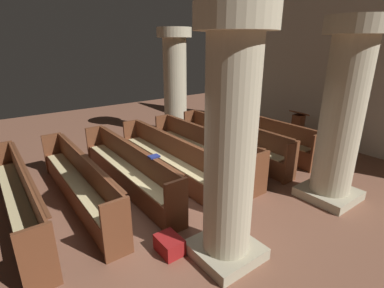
{
  "coord_description": "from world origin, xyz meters",
  "views": [
    {
      "loc": [
        4.3,
        -2.5,
        3.03
      ],
      "look_at": [
        -0.83,
        1.34,
        0.75
      ],
      "focal_mm": 27.11,
      "sensor_mm": 36.0,
      "label": 1
    }
  ],
  "objects_px": {
    "hymn_book": "(154,156)",
    "kneeler_box_red": "(169,245)",
    "pillar_aisle_side": "(343,112)",
    "lectern": "(297,131)",
    "pew_row_0": "(257,133)",
    "pew_row_5": "(79,180)",
    "pew_row_1": "(232,139)",
    "pew_row_2": "(203,147)",
    "pew_row_3": "(168,156)",
    "pillar_far_side": "(175,81)",
    "pew_row_6": "(18,196)",
    "pillar_aisle_rear": "(230,142)",
    "pew_row_4": "(128,167)"
  },
  "relations": [
    {
      "from": "pew_row_6",
      "to": "pew_row_0",
      "type": "bearing_deg",
      "value": 90.0
    },
    {
      "from": "pillar_far_side",
      "to": "pew_row_1",
      "type": "bearing_deg",
      "value": 0.06
    },
    {
      "from": "pew_row_5",
      "to": "hymn_book",
      "type": "bearing_deg",
      "value": 55.41
    },
    {
      "from": "pew_row_6",
      "to": "hymn_book",
      "type": "xyz_separation_m",
      "value": [
        0.83,
        2.23,
        0.47
      ]
    },
    {
      "from": "pew_row_0",
      "to": "pew_row_5",
      "type": "bearing_deg",
      "value": -90.0
    },
    {
      "from": "pew_row_3",
      "to": "hymn_book",
      "type": "xyz_separation_m",
      "value": [
        0.83,
        -0.83,
        0.47
      ]
    },
    {
      "from": "pew_row_5",
      "to": "kneeler_box_red",
      "type": "xyz_separation_m",
      "value": [
        2.24,
        0.63,
        -0.38
      ]
    },
    {
      "from": "pew_row_5",
      "to": "pew_row_2",
      "type": "bearing_deg",
      "value": 90.0
    },
    {
      "from": "pillar_aisle_rear",
      "to": "hymn_book",
      "type": "relative_size",
      "value": 16.81
    },
    {
      "from": "pillar_aisle_side",
      "to": "pillar_aisle_rear",
      "type": "distance_m",
      "value": 2.86
    },
    {
      "from": "hymn_book",
      "to": "kneeler_box_red",
      "type": "xyz_separation_m",
      "value": [
        1.41,
        -0.58,
        -0.84
      ]
    },
    {
      "from": "pew_row_0",
      "to": "hymn_book",
      "type": "bearing_deg",
      "value": -77.92
    },
    {
      "from": "pew_row_3",
      "to": "kneeler_box_red",
      "type": "distance_m",
      "value": 2.67
    },
    {
      "from": "pew_row_1",
      "to": "pew_row_4",
      "type": "distance_m",
      "value": 3.06
    },
    {
      "from": "pew_row_5",
      "to": "pillar_aisle_rear",
      "type": "bearing_deg",
      "value": 24.4
    },
    {
      "from": "pillar_aisle_side",
      "to": "hymn_book",
      "type": "distance_m",
      "value": 3.61
    },
    {
      "from": "pew_row_0",
      "to": "pillar_aisle_rear",
      "type": "height_order",
      "value": "pillar_aisle_rear"
    },
    {
      "from": "pew_row_0",
      "to": "pillar_aisle_side",
      "type": "bearing_deg",
      "value": -19.26
    },
    {
      "from": "pew_row_0",
      "to": "pew_row_3",
      "type": "distance_m",
      "value": 3.06
    },
    {
      "from": "pillar_aisle_side",
      "to": "kneeler_box_red",
      "type": "xyz_separation_m",
      "value": [
        -0.56,
        -3.5,
        -1.66
      ]
    },
    {
      "from": "pew_row_2",
      "to": "kneeler_box_red",
      "type": "height_order",
      "value": "pew_row_2"
    },
    {
      "from": "hymn_book",
      "to": "pillar_aisle_rear",
      "type": "bearing_deg",
      "value": 1.71
    },
    {
      "from": "pew_row_5",
      "to": "lectern",
      "type": "bearing_deg",
      "value": 85.58
    },
    {
      "from": "pew_row_1",
      "to": "hymn_book",
      "type": "xyz_separation_m",
      "value": [
        0.83,
        -2.88,
        0.47
      ]
    },
    {
      "from": "pew_row_4",
      "to": "hymn_book",
      "type": "xyz_separation_m",
      "value": [
        0.83,
        0.19,
        0.47
      ]
    },
    {
      "from": "pillar_aisle_side",
      "to": "pew_row_6",
      "type": "bearing_deg",
      "value": -118.47
    },
    {
      "from": "pew_row_1",
      "to": "pew_row_3",
      "type": "distance_m",
      "value": 2.04
    },
    {
      "from": "pew_row_1",
      "to": "pew_row_2",
      "type": "distance_m",
      "value": 1.02
    },
    {
      "from": "pew_row_0",
      "to": "hymn_book",
      "type": "height_order",
      "value": "hymn_book"
    },
    {
      "from": "pew_row_2",
      "to": "pew_row_6",
      "type": "height_order",
      "value": "same"
    },
    {
      "from": "pew_row_3",
      "to": "pillar_far_side",
      "type": "bearing_deg",
      "value": 143.37
    },
    {
      "from": "pillar_far_side",
      "to": "lectern",
      "type": "xyz_separation_m",
      "value": [
        3.24,
        2.27,
        -1.34
      ]
    },
    {
      "from": "pew_row_1",
      "to": "hymn_book",
      "type": "height_order",
      "value": "hymn_book"
    },
    {
      "from": "pew_row_2",
      "to": "pillar_aisle_rear",
      "type": "height_order",
      "value": "pillar_aisle_rear"
    },
    {
      "from": "pew_row_3",
      "to": "pillar_aisle_rear",
      "type": "distance_m",
      "value": 3.17
    },
    {
      "from": "pew_row_1",
      "to": "pew_row_2",
      "type": "height_order",
      "value": "same"
    },
    {
      "from": "lectern",
      "to": "pew_row_2",
      "type": "bearing_deg",
      "value": -98.49
    },
    {
      "from": "pew_row_1",
      "to": "pillar_aisle_side",
      "type": "relative_size",
      "value": 1.12
    },
    {
      "from": "pew_row_2",
      "to": "pew_row_6",
      "type": "distance_m",
      "value": 4.09
    },
    {
      "from": "pillar_far_side",
      "to": "kneeler_box_red",
      "type": "xyz_separation_m",
      "value": [
        4.98,
        -3.45,
        -1.66
      ]
    },
    {
      "from": "pew_row_4",
      "to": "pillar_aisle_rear",
      "type": "xyz_separation_m",
      "value": [
        2.79,
        0.25,
        1.28
      ]
    },
    {
      "from": "pew_row_1",
      "to": "lectern",
      "type": "relative_size",
      "value": 3.56
    },
    {
      "from": "pew_row_0",
      "to": "pew_row_5",
      "type": "xyz_separation_m",
      "value": [
        0.0,
        -5.11,
        0.0
      ]
    },
    {
      "from": "pew_row_1",
      "to": "pillar_aisle_side",
      "type": "height_order",
      "value": "pillar_aisle_side"
    },
    {
      "from": "pew_row_1",
      "to": "kneeler_box_red",
      "type": "xyz_separation_m",
      "value": [
        2.24,
        -3.45,
        -0.38
      ]
    },
    {
      "from": "pew_row_0",
      "to": "pillar_aisle_side",
      "type": "relative_size",
      "value": 1.12
    },
    {
      "from": "pillar_aisle_side",
      "to": "lectern",
      "type": "distance_m",
      "value": 3.47
    },
    {
      "from": "pew_row_4",
      "to": "pillar_aisle_rear",
      "type": "height_order",
      "value": "pillar_aisle_rear"
    },
    {
      "from": "pew_row_0",
      "to": "pillar_far_side",
      "type": "bearing_deg",
      "value": -159.54
    },
    {
      "from": "pillar_aisle_side",
      "to": "hymn_book",
      "type": "xyz_separation_m",
      "value": [
        -1.96,
        -2.92,
        -0.82
      ]
    }
  ]
}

